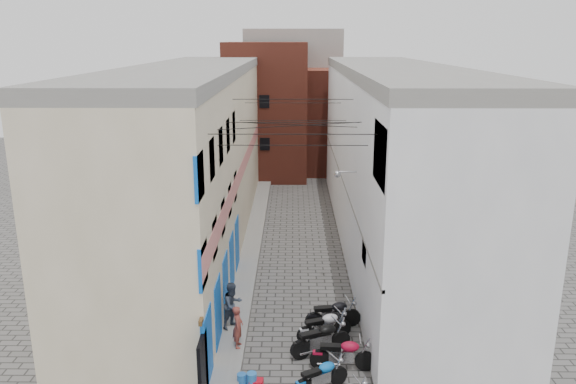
{
  "coord_description": "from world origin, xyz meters",
  "views": [
    {
      "loc": [
        0.02,
        -14.34,
        10.2
      ],
      "look_at": [
        -0.23,
        12.04,
        3.0
      ],
      "focal_mm": 35.0,
      "sensor_mm": 36.0,
      "label": 1
    }
  ],
  "objects_px": {
    "motorcycle_d": "(343,352)",
    "motorcycle_g": "(333,312)",
    "water_jug_far": "(252,380)",
    "motorcycle_e": "(321,337)",
    "person_b": "(233,305)",
    "red_crate": "(256,384)",
    "motorcycle_f": "(324,325)",
    "person_a": "(238,327)",
    "water_jug_near": "(242,381)",
    "motorcycle_c": "(321,375)"
  },
  "relations": [
    {
      "from": "motorcycle_d",
      "to": "red_crate",
      "type": "height_order",
      "value": "motorcycle_d"
    },
    {
      "from": "water_jug_near",
      "to": "water_jug_far",
      "type": "distance_m",
      "value": 0.3
    },
    {
      "from": "motorcycle_e",
      "to": "water_jug_far",
      "type": "relative_size",
      "value": 4.49
    },
    {
      "from": "motorcycle_e",
      "to": "motorcycle_g",
      "type": "relative_size",
      "value": 1.05
    },
    {
      "from": "motorcycle_d",
      "to": "motorcycle_c",
      "type": "bearing_deg",
      "value": -29.81
    },
    {
      "from": "motorcycle_d",
      "to": "person_b",
      "type": "xyz_separation_m",
      "value": [
        -3.72,
        2.29,
        0.49
      ]
    },
    {
      "from": "motorcycle_d",
      "to": "motorcycle_f",
      "type": "height_order",
      "value": "motorcycle_d"
    },
    {
      "from": "person_b",
      "to": "person_a",
      "type": "bearing_deg",
      "value": -126.77
    },
    {
      "from": "motorcycle_c",
      "to": "water_jug_near",
      "type": "xyz_separation_m",
      "value": [
        -2.38,
        0.15,
        -0.32
      ]
    },
    {
      "from": "red_crate",
      "to": "motorcycle_d",
      "type": "bearing_deg",
      "value": 20.05
    },
    {
      "from": "person_a",
      "to": "person_b",
      "type": "distance_m",
      "value": 1.39
    },
    {
      "from": "motorcycle_g",
      "to": "person_a",
      "type": "distance_m",
      "value": 3.76
    },
    {
      "from": "motorcycle_d",
      "to": "water_jug_far",
      "type": "distance_m",
      "value": 3.01
    },
    {
      "from": "motorcycle_c",
      "to": "person_a",
      "type": "bearing_deg",
      "value": -158.02
    },
    {
      "from": "motorcycle_d",
      "to": "motorcycle_e",
      "type": "xyz_separation_m",
      "value": [
        -0.65,
        0.89,
        0.02
      ]
    },
    {
      "from": "motorcycle_f",
      "to": "person_b",
      "type": "relative_size",
      "value": 1.2
    },
    {
      "from": "motorcycle_d",
      "to": "person_a",
      "type": "height_order",
      "value": "person_a"
    },
    {
      "from": "motorcycle_f",
      "to": "motorcycle_e",
      "type": "bearing_deg",
      "value": -30.55
    },
    {
      "from": "motorcycle_d",
      "to": "person_a",
      "type": "xyz_separation_m",
      "value": [
        -3.41,
        0.94,
        0.37
      ]
    },
    {
      "from": "person_b",
      "to": "red_crate",
      "type": "relative_size",
      "value": 4.1
    },
    {
      "from": "water_jug_far",
      "to": "motorcycle_d",
      "type": "bearing_deg",
      "value": 19.16
    },
    {
      "from": "motorcycle_g",
      "to": "water_jug_near",
      "type": "height_order",
      "value": "motorcycle_g"
    },
    {
      "from": "motorcycle_d",
      "to": "motorcycle_g",
      "type": "distance_m",
      "value": 2.71
    },
    {
      "from": "person_b",
      "to": "red_crate",
      "type": "distance_m",
      "value": 3.56
    },
    {
      "from": "motorcycle_d",
      "to": "person_b",
      "type": "distance_m",
      "value": 4.39
    },
    {
      "from": "red_crate",
      "to": "person_a",
      "type": "bearing_deg",
      "value": 110.57
    },
    {
      "from": "motorcycle_e",
      "to": "red_crate",
      "type": "height_order",
      "value": "motorcycle_e"
    },
    {
      "from": "motorcycle_g",
      "to": "motorcycle_d",
      "type": "bearing_deg",
      "value": -7.86
    },
    {
      "from": "motorcycle_e",
      "to": "motorcycle_f",
      "type": "relative_size",
      "value": 1.08
    },
    {
      "from": "motorcycle_d",
      "to": "red_crate",
      "type": "xyz_separation_m",
      "value": [
        -2.69,
        -0.98,
        -0.48
      ]
    },
    {
      "from": "motorcycle_f",
      "to": "red_crate",
      "type": "relative_size",
      "value": 4.92
    },
    {
      "from": "person_a",
      "to": "person_b",
      "type": "relative_size",
      "value": 0.87
    },
    {
      "from": "motorcycle_e",
      "to": "person_a",
      "type": "relative_size",
      "value": 1.49
    },
    {
      "from": "motorcycle_d",
      "to": "motorcycle_f",
      "type": "bearing_deg",
      "value": -161.33
    },
    {
      "from": "person_b",
      "to": "motorcycle_f",
      "type": "bearing_deg",
      "value": -57.92
    },
    {
      "from": "water_jug_far",
      "to": "person_b",
      "type": "bearing_deg",
      "value": 105.28
    },
    {
      "from": "motorcycle_c",
      "to": "water_jug_far",
      "type": "bearing_deg",
      "value": -124.24
    },
    {
      "from": "motorcycle_e",
      "to": "water_jug_near",
      "type": "bearing_deg",
      "value": -76.66
    },
    {
      "from": "person_a",
      "to": "water_jug_near",
      "type": "bearing_deg",
      "value": -171.47
    },
    {
      "from": "red_crate",
      "to": "water_jug_far",
      "type": "bearing_deg",
      "value": 180.0
    },
    {
      "from": "water_jug_far",
      "to": "motorcycle_e",
      "type": "bearing_deg",
      "value": 40.8
    },
    {
      "from": "motorcycle_c",
      "to": "motorcycle_d",
      "type": "bearing_deg",
      "value": 116.38
    },
    {
      "from": "water_jug_near",
      "to": "motorcycle_d",
      "type": "bearing_deg",
      "value": 17.43
    },
    {
      "from": "person_b",
      "to": "red_crate",
      "type": "xyz_separation_m",
      "value": [
        1.03,
        -3.27,
        -0.96
      ]
    },
    {
      "from": "motorcycle_d",
      "to": "person_b",
      "type": "bearing_deg",
      "value": -118.05
    },
    {
      "from": "motorcycle_d",
      "to": "red_crate",
      "type": "distance_m",
      "value": 2.9
    },
    {
      "from": "motorcycle_c",
      "to": "red_crate",
      "type": "distance_m",
      "value": 2.0
    },
    {
      "from": "water_jug_near",
      "to": "motorcycle_c",
      "type": "bearing_deg",
      "value": -3.49
    },
    {
      "from": "motorcycle_g",
      "to": "water_jug_far",
      "type": "relative_size",
      "value": 4.28
    },
    {
      "from": "motorcycle_e",
      "to": "person_a",
      "type": "height_order",
      "value": "person_a"
    }
  ]
}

